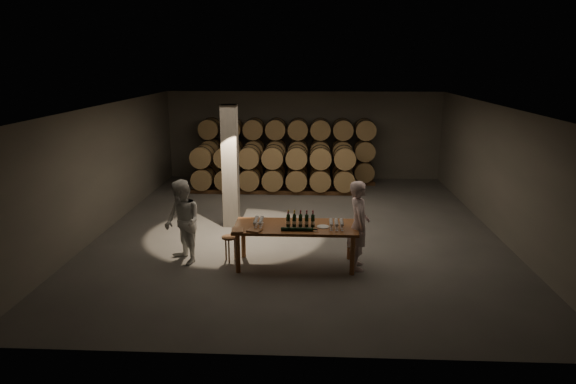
{
  "coord_description": "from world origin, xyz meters",
  "views": [
    {
      "loc": [
        0.34,
        -12.82,
        4.3
      ],
      "look_at": [
        -0.26,
        -0.44,
        1.1
      ],
      "focal_mm": 32.0,
      "sensor_mm": 36.0,
      "label": 1
    }
  ],
  "objects_px": {
    "stool": "(230,241)",
    "plate": "(323,227)",
    "tasting_table": "(296,230)",
    "bottle_cluster": "(300,221)",
    "person_woman": "(182,222)",
    "person_man": "(359,225)",
    "notebook_near": "(254,231)"
  },
  "relations": [
    {
      "from": "tasting_table",
      "to": "stool",
      "type": "bearing_deg",
      "value": 173.06
    },
    {
      "from": "plate",
      "to": "stool",
      "type": "height_order",
      "value": "plate"
    },
    {
      "from": "plate",
      "to": "stool",
      "type": "distance_m",
      "value": 2.09
    },
    {
      "from": "notebook_near",
      "to": "person_woman",
      "type": "distance_m",
      "value": 1.68
    },
    {
      "from": "bottle_cluster",
      "to": "person_man",
      "type": "bearing_deg",
      "value": -3.09
    },
    {
      "from": "bottle_cluster",
      "to": "person_man",
      "type": "relative_size",
      "value": 0.32
    },
    {
      "from": "stool",
      "to": "person_woman",
      "type": "distance_m",
      "value": 1.09
    },
    {
      "from": "tasting_table",
      "to": "bottle_cluster",
      "type": "xyz_separation_m",
      "value": [
        0.1,
        0.01,
        0.22
      ]
    },
    {
      "from": "tasting_table",
      "to": "person_man",
      "type": "distance_m",
      "value": 1.33
    },
    {
      "from": "bottle_cluster",
      "to": "person_woman",
      "type": "xyz_separation_m",
      "value": [
        -2.54,
        0.06,
        -0.1
      ]
    },
    {
      "from": "bottle_cluster",
      "to": "person_woman",
      "type": "height_order",
      "value": "person_woman"
    },
    {
      "from": "person_man",
      "to": "plate",
      "type": "bearing_deg",
      "value": 87.8
    },
    {
      "from": "bottle_cluster",
      "to": "stool",
      "type": "relative_size",
      "value": 1.05
    },
    {
      "from": "person_man",
      "to": "person_woman",
      "type": "xyz_separation_m",
      "value": [
        -3.76,
        0.13,
        -0.03
      ]
    },
    {
      "from": "tasting_table",
      "to": "plate",
      "type": "bearing_deg",
      "value": -6.3
    },
    {
      "from": "tasting_table",
      "to": "notebook_near",
      "type": "xyz_separation_m",
      "value": [
        -0.83,
        -0.41,
        0.12
      ]
    },
    {
      "from": "bottle_cluster",
      "to": "notebook_near",
      "type": "height_order",
      "value": "bottle_cluster"
    },
    {
      "from": "tasting_table",
      "to": "plate",
      "type": "distance_m",
      "value": 0.59
    },
    {
      "from": "plate",
      "to": "person_man",
      "type": "xyz_separation_m",
      "value": [
        0.74,
        0.0,
        0.04
      ]
    },
    {
      "from": "plate",
      "to": "notebook_near",
      "type": "bearing_deg",
      "value": -166.24
    },
    {
      "from": "bottle_cluster",
      "to": "person_woman",
      "type": "relative_size",
      "value": 0.33
    },
    {
      "from": "bottle_cluster",
      "to": "person_man",
      "type": "xyz_separation_m",
      "value": [
        1.22,
        -0.07,
        -0.06
      ]
    },
    {
      "from": "stool",
      "to": "plate",
      "type": "bearing_deg",
      "value": -6.75
    },
    {
      "from": "tasting_table",
      "to": "person_woman",
      "type": "bearing_deg",
      "value": 178.36
    },
    {
      "from": "bottle_cluster",
      "to": "notebook_near",
      "type": "relative_size",
      "value": 2.21
    },
    {
      "from": "tasting_table",
      "to": "notebook_near",
      "type": "bearing_deg",
      "value": -153.81
    },
    {
      "from": "stool",
      "to": "notebook_near",
      "type": "bearing_deg",
      "value": -43.62
    },
    {
      "from": "tasting_table",
      "to": "person_woman",
      "type": "height_order",
      "value": "person_woman"
    },
    {
      "from": "tasting_table",
      "to": "bottle_cluster",
      "type": "distance_m",
      "value": 0.24
    },
    {
      "from": "plate",
      "to": "person_man",
      "type": "bearing_deg",
      "value": 0.31
    },
    {
      "from": "notebook_near",
      "to": "person_woman",
      "type": "bearing_deg",
      "value": -177.0
    },
    {
      "from": "tasting_table",
      "to": "person_woman",
      "type": "distance_m",
      "value": 2.44
    }
  ]
}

